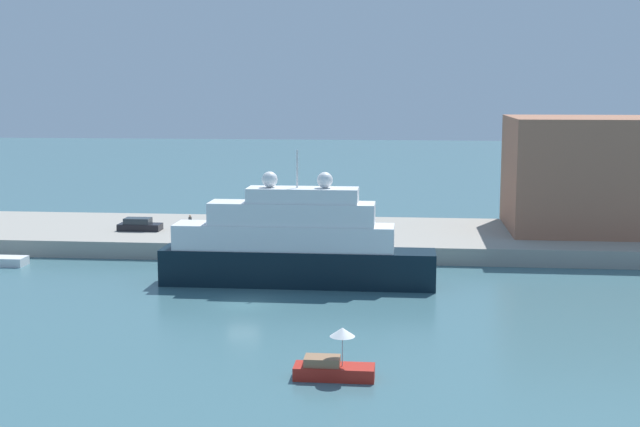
{
  "coord_description": "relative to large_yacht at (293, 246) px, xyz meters",
  "views": [
    {
      "loc": [
        12.32,
        -63.41,
        16.75
      ],
      "look_at": [
        5.33,
        6.0,
        6.28
      ],
      "focal_mm": 48.28,
      "sensor_mm": 36.0,
      "label": 1
    }
  ],
  "objects": [
    {
      "name": "harbor_building",
      "position": [
        28.85,
        21.22,
        4.17
      ],
      "size": [
        17.63,
        14.1,
        11.77
      ],
      "primitive_type": "cube",
      "color": "#9E664C",
      "rests_on": "quay_dock"
    },
    {
      "name": "ground",
      "position": [
        -2.99,
        -6.93,
        -3.38
      ],
      "size": [
        400.0,
        400.0,
        0.0
      ],
      "primitive_type": "plane",
      "color": "#3D6670"
    },
    {
      "name": "mooring_bollard",
      "position": [
        -0.56,
        10.12,
        -1.33
      ],
      "size": [
        0.47,
        0.47,
        0.77
      ],
      "primitive_type": "cylinder",
      "color": "black",
      "rests_on": "quay_dock"
    },
    {
      "name": "parked_car",
      "position": [
        -18.37,
        15.99,
        -1.16
      ],
      "size": [
        4.45,
        1.87,
        1.3
      ],
      "color": "black",
      "rests_on": "quay_dock"
    },
    {
      "name": "person_figure",
      "position": [
        -12.87,
        15.75,
        -0.9
      ],
      "size": [
        0.36,
        0.36,
        1.75
      ],
      "color": "#4C4C4C",
      "rests_on": "quay_dock"
    },
    {
      "name": "small_motorboat",
      "position": [
        5.33,
        -22.97,
        -2.57
      ],
      "size": [
        4.64,
        1.64,
        3.03
      ],
      "color": "#B22319",
      "rests_on": "ground"
    },
    {
      "name": "large_yacht",
      "position": [
        0.0,
        0.0,
        0.0
      ],
      "size": [
        23.08,
        3.64,
        11.41
      ],
      "color": "black",
      "rests_on": "ground"
    },
    {
      "name": "quay_dock",
      "position": [
        -2.99,
        18.37,
        -2.55
      ],
      "size": [
        110.0,
        18.61,
        1.66
      ],
      "primitive_type": "cube",
      "color": "gray",
      "rests_on": "ground"
    }
  ]
}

